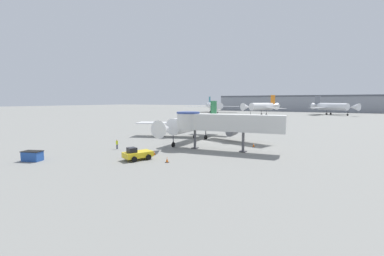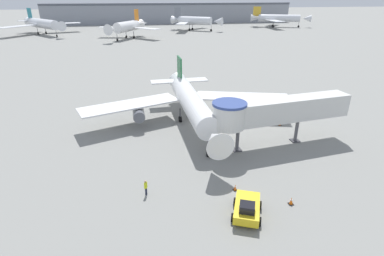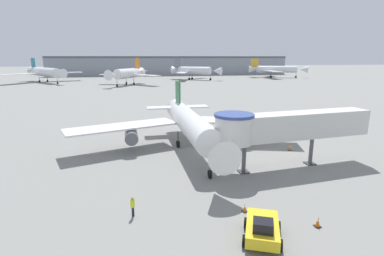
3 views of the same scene
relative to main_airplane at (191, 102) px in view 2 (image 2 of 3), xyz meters
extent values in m
plane|color=gray|center=(2.12, -0.22, -3.57)|extent=(800.00, 800.00, 0.00)
cylinder|color=white|center=(0.02, -0.82, 0.13)|extent=(3.43, 18.50, 3.02)
cone|color=white|center=(0.29, -12.91, 0.13)|extent=(3.10, 3.39, 3.02)
cone|color=white|center=(-0.21, 9.46, 0.13)|extent=(3.12, 4.60, 3.02)
cube|color=white|center=(-8.78, 1.80, -0.40)|extent=(15.03, 8.74, 0.22)
cube|color=white|center=(8.69, 2.18, -0.40)|extent=(15.06, 8.19, 0.22)
cube|color=#1E6638|center=(-0.20, 9.23, 2.85)|extent=(0.32, 3.42, 3.93)
cube|color=white|center=(-0.21, 9.68, 0.65)|extent=(9.88, 2.61, 0.18)
cylinder|color=#565960|center=(-7.60, 0.68, -1.49)|extent=(1.74, 3.45, 1.66)
cylinder|color=#565960|center=(7.56, 1.01, -1.49)|extent=(1.74, 3.45, 1.66)
cylinder|color=#4C4C51|center=(0.22, -9.86, -2.26)|extent=(0.18, 0.18, 1.74)
cylinder|color=black|center=(0.22, -9.86, -3.12)|extent=(0.28, 0.91, 0.90)
cylinder|color=#4C4C51|center=(-1.39, 1.45, -2.26)|extent=(0.22, 0.22, 1.74)
cylinder|color=black|center=(-1.39, 1.45, -3.12)|extent=(0.42, 0.91, 0.90)
cylinder|color=#4C4C51|center=(1.33, 1.52, -2.26)|extent=(0.22, 0.22, 1.74)
cylinder|color=black|center=(1.33, 1.52, -3.12)|extent=(0.42, 0.91, 0.90)
cube|color=silver|center=(11.03, -8.16, 1.19)|extent=(16.59, 4.43, 2.80)
cylinder|color=silver|center=(2.88, -9.08, 1.19)|extent=(3.90, 3.90, 2.80)
cylinder|color=navy|center=(2.88, -9.08, 2.74)|extent=(4.10, 4.10, 0.30)
cylinder|color=#56565B|center=(4.19, -8.94, -1.89)|extent=(0.44, 0.44, 3.37)
cube|color=#333338|center=(4.19, -8.94, -3.51)|extent=(1.10, 1.10, 0.12)
cylinder|color=#56565B|center=(12.66, -7.97, -1.89)|extent=(0.44, 0.44, 3.37)
cube|color=#333338|center=(12.66, -7.97, -3.51)|extent=(1.10, 1.10, 0.12)
cube|color=yellow|center=(1.12, -20.70, -2.79)|extent=(3.55, 4.52, 0.77)
cube|color=black|center=(0.76, -21.53, -2.06)|extent=(1.62, 1.54, 0.69)
cylinder|color=black|center=(-0.32, -21.27, -3.18)|extent=(0.63, 0.86, 0.79)
cylinder|color=black|center=(1.68, -22.14, -3.18)|extent=(0.63, 0.86, 0.79)
cylinder|color=black|center=(0.56, -19.26, -3.18)|extent=(0.63, 0.86, 0.79)
cylinder|color=black|center=(2.56, -20.13, -3.18)|extent=(0.63, 0.86, 0.79)
cube|color=black|center=(5.73, -20.08, -3.55)|extent=(0.47, 0.47, 0.04)
cone|color=orange|center=(5.73, -20.08, -3.17)|extent=(0.32, 0.32, 0.73)
cylinder|color=white|center=(5.73, -20.08, -3.08)|extent=(0.18, 0.18, 0.09)
cube|color=black|center=(13.04, -2.70, -3.55)|extent=(0.51, 0.51, 0.04)
cone|color=orange|center=(13.04, -2.70, -3.14)|extent=(0.35, 0.35, 0.79)
cylinder|color=white|center=(13.04, -2.70, -3.04)|extent=(0.19, 0.19, 0.09)
cube|color=black|center=(1.29, -17.00, -3.55)|extent=(0.40, 0.40, 0.04)
cone|color=orange|center=(1.29, -17.00, -3.22)|extent=(0.28, 0.28, 0.63)
cylinder|color=white|center=(1.29, -17.00, -3.14)|extent=(0.15, 0.15, 0.08)
cylinder|color=#1E2338|center=(-7.53, -16.15, -3.17)|extent=(0.12, 0.12, 0.81)
cylinder|color=#1E2338|center=(-7.45, -16.00, -3.17)|extent=(0.12, 0.12, 0.81)
cube|color=#D1E019|center=(-7.49, -16.08, -2.44)|extent=(0.32, 0.37, 0.64)
sphere|color=tan|center=(-7.49, -16.08, -2.01)|extent=(0.22, 0.22, 0.22)
cylinder|color=silver|center=(-48.87, 120.31, 1.52)|extent=(18.74, 23.45, 4.23)
cone|color=silver|center=(-38.84, 106.59, 1.52)|extent=(6.16, 6.25, 4.23)
cone|color=silver|center=(-57.41, 131.98, 1.52)|extent=(7.16, 7.62, 4.23)
cube|color=silver|center=(-59.69, 116.72, 0.78)|extent=(15.02, 17.63, 0.22)
cube|color=silver|center=(-42.18, 129.53, 0.78)|extent=(18.44, 11.07, 0.22)
cube|color=#19707F|center=(-57.22, 131.73, 5.33)|extent=(3.03, 4.02, 5.50)
cube|color=silver|center=(-57.60, 132.24, 2.26)|extent=(11.57, 9.73, 0.18)
cylinder|color=#4C4C51|center=(-41.36, 110.04, -1.81)|extent=(0.18, 0.18, 2.43)
cylinder|color=black|center=(-41.36, 110.04, -3.02)|extent=(0.86, 1.04, 1.10)
cylinder|color=#4C4C51|center=(-52.33, 121.81, -1.81)|extent=(0.22, 0.22, 2.43)
cylinder|color=black|center=(-52.33, 121.81, -3.02)|extent=(0.97, 1.12, 1.10)
cylinder|color=#4C4C51|center=(-49.25, 124.06, -1.81)|extent=(0.22, 0.22, 2.43)
cylinder|color=black|center=(-49.25, 124.06, -3.02)|extent=(0.97, 1.12, 1.10)
cylinder|color=silver|center=(25.85, 125.11, 1.43)|extent=(17.28, 14.18, 4.15)
cone|color=silver|center=(36.45, 117.37, 1.43)|extent=(6.13, 6.04, 4.15)
cone|color=silver|center=(17.27, 131.38, 1.43)|extent=(7.47, 7.02, 4.15)
cube|color=silver|center=(18.11, 119.26, 0.71)|extent=(8.93, 15.17, 0.22)
cube|color=silver|center=(29.07, 134.27, 0.71)|extent=(14.43, 12.24, 0.22)
cube|color=slate|center=(17.52, 131.20, 5.16)|extent=(3.20, 2.43, 5.39)
cube|color=silver|center=(17.01, 131.57, 2.16)|extent=(7.93, 9.49, 0.18)
cylinder|color=#4C4C51|center=(33.49, 119.53, -1.83)|extent=(0.18, 0.18, 2.38)
cylinder|color=black|center=(33.49, 119.53, -3.02)|extent=(1.04, 0.86, 1.10)
cylinder|color=#4C4C51|center=(22.90, 124.96, -1.83)|extent=(0.22, 0.22, 2.38)
cylinder|color=black|center=(22.90, 124.96, -3.02)|extent=(1.12, 0.97, 1.10)
cylinder|color=#4C4C51|center=(25.10, 127.97, -1.83)|extent=(0.22, 0.22, 2.38)
cylinder|color=black|center=(25.10, 127.97, -3.02)|extent=(1.12, 0.97, 1.10)
cylinder|color=white|center=(-9.58, 98.33, 1.56)|extent=(11.61, 15.62, 4.26)
cone|color=white|center=(-15.61, 88.11, 1.56)|extent=(6.06, 6.21, 4.26)
cone|color=white|center=(-4.85, 106.34, 1.56)|extent=(6.92, 7.68, 4.26)
cube|color=white|center=(-15.64, 104.76, 0.81)|extent=(13.33, 6.93, 0.22)
cube|color=white|center=(-1.02, 96.13, 0.81)|extent=(11.62, 12.35, 0.22)
cube|color=orange|center=(-5.01, 106.07, 5.40)|extent=(1.97, 3.11, 5.54)
cube|color=white|center=(-4.69, 106.62, 2.31)|extent=(8.68, 6.48, 0.18)
cylinder|color=#4C4C51|center=(-13.82, 91.14, -1.80)|extent=(0.18, 0.18, 2.45)
cylinder|color=black|center=(-13.82, 91.14, -3.02)|extent=(0.78, 1.08, 1.10)
cylinder|color=#4C4C51|center=(-10.24, 100.99, -1.80)|extent=(0.22, 0.22, 2.45)
cylinder|color=black|center=(-10.24, 100.99, -3.02)|extent=(0.90, 1.15, 1.10)
cylinder|color=#4C4C51|center=(-6.93, 99.04, -1.80)|extent=(0.22, 0.22, 2.45)
cylinder|color=black|center=(-6.93, 99.04, -3.02)|extent=(0.90, 1.15, 1.10)
cylinder|color=silver|center=(78.14, 133.61, 1.38)|extent=(23.69, 12.02, 4.10)
cone|color=silver|center=(92.94, 128.18, 1.38)|extent=(5.64, 5.40, 4.10)
cone|color=silver|center=(65.66, 138.19, 1.38)|extent=(7.18, 5.97, 4.10)
cube|color=silver|center=(71.88, 125.53, 0.66)|extent=(6.08, 15.58, 0.22)
cube|color=silver|center=(78.59, 143.82, 0.66)|extent=(13.83, 15.50, 0.22)
cube|color=gold|center=(65.94, 138.08, 5.07)|extent=(4.28, 1.77, 5.33)
cube|color=silver|center=(65.37, 138.29, 2.10)|extent=(6.54, 10.90, 0.18)
cylinder|color=#4C4C51|center=(89.15, 129.57, -1.85)|extent=(0.18, 0.18, 2.36)
cylinder|color=black|center=(89.15, 129.57, -3.02)|extent=(1.12, 0.62, 1.10)
cylinder|color=#4C4C51|center=(74.72, 132.90, -1.85)|extent=(0.22, 0.22, 2.36)
cylinder|color=black|center=(74.72, 132.90, -3.02)|extent=(1.17, 0.75, 1.10)
cylinder|color=#4C4C51|center=(75.99, 136.36, -1.85)|extent=(0.22, 0.22, 2.36)
cylinder|color=black|center=(75.99, 136.36, -3.02)|extent=(1.17, 0.75, 1.10)
cube|color=gray|center=(19.35, 174.78, 2.18)|extent=(161.27, 20.25, 11.51)
cube|color=#4C515B|center=(19.35, 174.78, 8.53)|extent=(161.27, 20.65, 1.20)
camera|label=1|loc=(25.16, -48.75, 4.84)|focal=24.00mm
camera|label=2|loc=(-7.65, -40.55, 14.40)|focal=28.00mm
camera|label=3|loc=(-6.99, -37.57, 8.48)|focal=28.00mm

